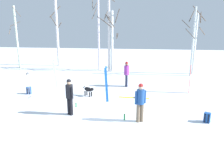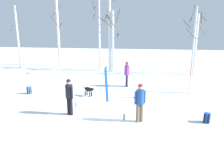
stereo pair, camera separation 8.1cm
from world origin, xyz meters
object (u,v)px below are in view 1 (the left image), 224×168
(person_0, at_px, (69,95))
(birch_tree_0, at_px, (17,37))
(backpack_0, at_px, (207,118))
(dog, at_px, (89,90))
(birch_tree_2, at_px, (98,33))
(birch_tree_3, at_px, (109,32))
(water_bottle_1, at_px, (76,105))
(ski_poles_0, at_px, (28,85))
(birch_tree_4, at_px, (112,40))
(ski_pair_planted_0, at_px, (55,74))
(birch_tree_5, at_px, (193,41))
(water_bottle_0, at_px, (124,117))
(birch_tree_1, at_px, (57,31))
(ski_pair_planted_1, at_px, (106,84))
(ski_pair_planted_2, at_px, (190,79))
(person_1, at_px, (140,100))
(person_2, at_px, (127,72))
(birch_tree_6, at_px, (195,42))
(backpack_1, at_px, (29,90))
(ski_pair_lying_0, at_px, (134,98))

(person_0, distance_m, birch_tree_0, 14.17)
(backpack_0, bearing_deg, dog, 153.62)
(birch_tree_2, height_order, birch_tree_3, birch_tree_3)
(water_bottle_1, bearing_deg, ski_poles_0, 161.83)
(birch_tree_0, distance_m, birch_tree_4, 9.33)
(ski_pair_planted_0, distance_m, birch_tree_5, 11.10)
(water_bottle_0, height_order, birch_tree_4, birch_tree_4)
(birch_tree_1, bearing_deg, birch_tree_0, -152.84)
(birch_tree_4, bearing_deg, ski_pair_planted_1, -84.47)
(ski_pair_planted_2, bearing_deg, birch_tree_0, 156.03)
(backpack_0, height_order, birch_tree_5, birch_tree_5)
(person_1, xyz_separation_m, ski_pair_planted_1, (-1.85, 2.39, -0.00))
(ski_pair_planted_1, relative_size, ski_poles_0, 1.31)
(backpack_0, relative_size, birch_tree_0, 0.08)
(ski_pair_planted_0, height_order, ski_pair_planted_2, ski_pair_planted_0)
(dog, distance_m, ski_pair_planted_0, 2.85)
(birch_tree_4, bearing_deg, dog, -92.90)
(person_2, bearing_deg, backpack_0, -54.35)
(dog, relative_size, birch_tree_6, 0.14)
(backpack_1, xyz_separation_m, birch_tree_0, (-5.20, 8.14, 2.80))
(birch_tree_4, bearing_deg, water_bottle_0, -79.50)
(person_1, relative_size, birch_tree_3, 0.25)
(birch_tree_0, bearing_deg, ski_pair_lying_0, -34.91)
(ski_pair_planted_1, distance_m, birch_tree_3, 8.88)
(water_bottle_1, relative_size, birch_tree_5, 0.04)
(birch_tree_5, bearing_deg, birch_tree_1, 165.38)
(birch_tree_0, relative_size, birch_tree_4, 1.08)
(birch_tree_1, xyz_separation_m, birch_tree_2, (4.57, -1.69, -0.11))
(water_bottle_0, bearing_deg, ski_poles_0, 158.13)
(person_2, distance_m, ski_pair_lying_0, 2.72)
(ski_pair_lying_0, height_order, birch_tree_3, birch_tree_3)
(ski_pair_planted_2, bearing_deg, birch_tree_1, 144.00)
(ski_pair_planted_2, distance_m, backpack_1, 9.85)
(ski_pair_planted_1, bearing_deg, ski_poles_0, -179.76)
(dog, relative_size, birch_tree_2, 0.12)
(backpack_0, relative_size, birch_tree_1, 0.06)
(ski_pair_lying_0, distance_m, water_bottle_1, 3.44)
(birch_tree_1, xyz_separation_m, birch_tree_4, (5.92, -2.24, -0.72))
(person_1, bearing_deg, backpack_1, 154.71)
(water_bottle_0, xyz_separation_m, birch_tree_1, (-7.90, 12.98, 3.40))
(ski_pair_lying_0, relative_size, birch_tree_2, 0.27)
(ski_poles_0, bearing_deg, dog, 15.25)
(birch_tree_5, bearing_deg, person_2, -140.78)
(birch_tree_5, bearing_deg, birch_tree_4, 171.14)
(ski_pair_planted_2, xyz_separation_m, birch_tree_5, (1.05, 5.09, 2.00))
(birch_tree_0, height_order, birch_tree_6, birch_tree_0)
(backpack_1, height_order, water_bottle_1, backpack_1)
(person_1, distance_m, birch_tree_2, 12.32)
(water_bottle_1, bearing_deg, ski_pair_planted_0, 126.40)
(ski_poles_0, xyz_separation_m, birch_tree_5, (10.31, 7.43, 2.08))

